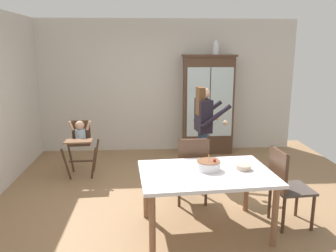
{
  "coord_description": "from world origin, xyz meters",
  "views": [
    {
      "loc": [
        -0.4,
        -4.4,
        2.13
      ],
      "look_at": [
        -0.09,
        0.7,
        0.95
      ],
      "focal_mm": 36.31,
      "sensor_mm": 36.0,
      "label": 1
    }
  ],
  "objects_px": {
    "dining_chair_right_end": "(285,182)",
    "adult_person": "(204,122)",
    "china_cabinet": "(208,104)",
    "birthday_cake": "(208,165)",
    "ceramic_vase": "(216,48)",
    "dining_table": "(206,179)",
    "high_chair_with_toddler": "(80,138)",
    "serving_bowl": "(243,167)",
    "dining_chair_far_side": "(192,166)"
  },
  "relations": [
    {
      "from": "high_chair_with_toddler",
      "to": "dining_table",
      "type": "xyz_separation_m",
      "value": [
        1.79,
        -1.92,
        -0.0
      ]
    },
    {
      "from": "serving_bowl",
      "to": "dining_chair_far_side",
      "type": "xyz_separation_m",
      "value": [
        -0.51,
        0.67,
        -0.21
      ]
    },
    {
      "from": "ceramic_vase",
      "to": "adult_person",
      "type": "bearing_deg",
      "value": -106.94
    },
    {
      "from": "dining_table",
      "to": "birthday_cake",
      "type": "relative_size",
      "value": 5.67
    },
    {
      "from": "ceramic_vase",
      "to": "dining_chair_far_side",
      "type": "height_order",
      "value": "ceramic_vase"
    },
    {
      "from": "adult_person",
      "to": "dining_table",
      "type": "distance_m",
      "value": 1.66
    },
    {
      "from": "high_chair_with_toddler",
      "to": "serving_bowl",
      "type": "height_order",
      "value": "high_chair_with_toddler"
    },
    {
      "from": "dining_chair_far_side",
      "to": "adult_person",
      "type": "bearing_deg",
      "value": -109.6
    },
    {
      "from": "high_chair_with_toddler",
      "to": "ceramic_vase",
      "type": "bearing_deg",
      "value": 22.54
    },
    {
      "from": "birthday_cake",
      "to": "serving_bowl",
      "type": "height_order",
      "value": "birthday_cake"
    },
    {
      "from": "ceramic_vase",
      "to": "birthday_cake",
      "type": "height_order",
      "value": "ceramic_vase"
    },
    {
      "from": "dining_table",
      "to": "china_cabinet",
      "type": "bearing_deg",
      "value": 79.67
    },
    {
      "from": "dining_table",
      "to": "dining_chair_right_end",
      "type": "bearing_deg",
      "value": 4.42
    },
    {
      "from": "ceramic_vase",
      "to": "birthday_cake",
      "type": "bearing_deg",
      "value": -102.1
    },
    {
      "from": "dining_chair_far_side",
      "to": "birthday_cake",
      "type": "bearing_deg",
      "value": 97.69
    },
    {
      "from": "serving_bowl",
      "to": "dining_chair_far_side",
      "type": "height_order",
      "value": "dining_chair_far_side"
    },
    {
      "from": "china_cabinet",
      "to": "birthday_cake",
      "type": "relative_size",
      "value": 7.15
    },
    {
      "from": "high_chair_with_toddler",
      "to": "birthday_cake",
      "type": "height_order",
      "value": "high_chair_with_toddler"
    },
    {
      "from": "china_cabinet",
      "to": "high_chair_with_toddler",
      "type": "relative_size",
      "value": 2.11
    },
    {
      "from": "birthday_cake",
      "to": "dining_chair_right_end",
      "type": "bearing_deg",
      "value": 0.38
    },
    {
      "from": "birthday_cake",
      "to": "dining_chair_far_side",
      "type": "height_order",
      "value": "dining_chair_far_side"
    },
    {
      "from": "china_cabinet",
      "to": "adult_person",
      "type": "height_order",
      "value": "china_cabinet"
    },
    {
      "from": "high_chair_with_toddler",
      "to": "birthday_cake",
      "type": "bearing_deg",
      "value": -48.69
    },
    {
      "from": "ceramic_vase",
      "to": "dining_chair_right_end",
      "type": "bearing_deg",
      "value": -84.82
    },
    {
      "from": "china_cabinet",
      "to": "ceramic_vase",
      "type": "bearing_deg",
      "value": 1.69
    },
    {
      "from": "ceramic_vase",
      "to": "adult_person",
      "type": "height_order",
      "value": "ceramic_vase"
    },
    {
      "from": "adult_person",
      "to": "dining_chair_far_side",
      "type": "relative_size",
      "value": 1.59
    },
    {
      "from": "china_cabinet",
      "to": "dining_chair_right_end",
      "type": "relative_size",
      "value": 2.08
    },
    {
      "from": "adult_person",
      "to": "dining_table",
      "type": "bearing_deg",
      "value": 163.23
    },
    {
      "from": "serving_bowl",
      "to": "birthday_cake",
      "type": "bearing_deg",
      "value": 178.29
    },
    {
      "from": "china_cabinet",
      "to": "dining_chair_right_end",
      "type": "bearing_deg",
      "value": -82.49
    },
    {
      "from": "china_cabinet",
      "to": "dining_table",
      "type": "xyz_separation_m",
      "value": [
        -0.57,
        -3.12,
        -0.35
      ]
    },
    {
      "from": "china_cabinet",
      "to": "ceramic_vase",
      "type": "distance_m",
      "value": 1.12
    },
    {
      "from": "china_cabinet",
      "to": "ceramic_vase",
      "type": "relative_size",
      "value": 7.41
    },
    {
      "from": "china_cabinet",
      "to": "birthday_cake",
      "type": "distance_m",
      "value": 3.11
    },
    {
      "from": "ceramic_vase",
      "to": "dining_table",
      "type": "bearing_deg",
      "value": -102.52
    },
    {
      "from": "high_chair_with_toddler",
      "to": "serving_bowl",
      "type": "bearing_deg",
      "value": -43.09
    },
    {
      "from": "adult_person",
      "to": "dining_table",
      "type": "relative_size",
      "value": 0.96
    },
    {
      "from": "ceramic_vase",
      "to": "adult_person",
      "type": "xyz_separation_m",
      "value": [
        -0.46,
        -1.51,
        -1.15
      ]
    },
    {
      "from": "dining_chair_right_end",
      "to": "adult_person",
      "type": "bearing_deg",
      "value": 20.59
    },
    {
      "from": "dining_chair_far_side",
      "to": "dining_chair_right_end",
      "type": "relative_size",
      "value": 1.0
    },
    {
      "from": "dining_chair_right_end",
      "to": "ceramic_vase",
      "type": "bearing_deg",
      "value": 0.18
    },
    {
      "from": "high_chair_with_toddler",
      "to": "dining_table",
      "type": "distance_m",
      "value": 2.63
    },
    {
      "from": "dining_chair_right_end",
      "to": "china_cabinet",
      "type": "bearing_deg",
      "value": 2.51
    },
    {
      "from": "ceramic_vase",
      "to": "high_chair_with_toddler",
      "type": "bearing_deg",
      "value": -154.13
    },
    {
      "from": "birthday_cake",
      "to": "dining_chair_right_end",
      "type": "distance_m",
      "value": 0.96
    },
    {
      "from": "dining_table",
      "to": "birthday_cake",
      "type": "height_order",
      "value": "birthday_cake"
    },
    {
      "from": "adult_person",
      "to": "dining_chair_right_end",
      "type": "relative_size",
      "value": 1.59
    },
    {
      "from": "china_cabinet",
      "to": "high_chair_with_toddler",
      "type": "distance_m",
      "value": 2.67
    },
    {
      "from": "dining_table",
      "to": "dining_chair_right_end",
      "type": "distance_m",
      "value": 0.98
    }
  ]
}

